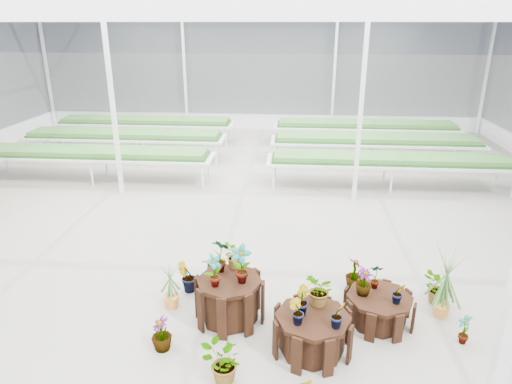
{
  "coord_description": "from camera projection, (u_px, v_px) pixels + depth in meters",
  "views": [
    {
      "loc": [
        1.41,
        -6.87,
        4.2
      ],
      "look_at": [
        0.78,
        0.86,
        1.3
      ],
      "focal_mm": 32.0,
      "sensor_mm": 36.0,
      "label": 1
    }
  ],
  "objects": [
    {
      "name": "plinth_mid",
      "position": [
        312.0,
        333.0,
        6.13
      ],
      "size": [
        1.36,
        1.36,
        0.55
      ],
      "primitive_type": "cylinder",
      "rotation": [
        0.0,
        0.0,
        0.37
      ],
      "color": "black",
      "rests_on": "ground"
    },
    {
      "name": "greenhouse_shell",
      "position": [
        203.0,
        153.0,
        7.2
      ],
      "size": [
        18.0,
        24.0,
        4.5
      ],
      "primitive_type": null,
      "color": "white",
      "rests_on": "ground"
    },
    {
      "name": "plinth_tall",
      "position": [
        230.0,
        299.0,
        6.76
      ],
      "size": [
        1.07,
        1.07,
        0.68
      ],
      "primitive_type": "cylinder",
      "rotation": [
        0.0,
        0.0,
        -0.08
      ],
      "color": "black",
      "rests_on": "ground"
    },
    {
      "name": "nursery_plants",
      "position": [
        304.0,
        290.0,
        6.67
      ],
      "size": [
        4.68,
        2.85,
        1.32
      ],
      "color": "#3A6A2F",
      "rests_on": "ground"
    },
    {
      "name": "nursery_benches",
      "position": [
        248.0,
        148.0,
        14.57
      ],
      "size": [
        16.0,
        7.0,
        0.84
      ],
      "primitive_type": null,
      "color": "silver",
      "rests_on": "ground"
    },
    {
      "name": "ground_plane",
      "position": [
        208.0,
        277.0,
        7.99
      ],
      "size": [
        24.0,
        24.0,
        0.0
      ],
      "primitive_type": "plane",
      "color": "gray",
      "rests_on": "ground"
    },
    {
      "name": "steel_frame",
      "position": [
        203.0,
        153.0,
        7.2
      ],
      "size": [
        18.0,
        24.0,
        4.5
      ],
      "primitive_type": null,
      "color": "silver",
      "rests_on": "ground"
    },
    {
      "name": "plinth_low",
      "position": [
        378.0,
        309.0,
        6.73
      ],
      "size": [
        1.29,
        1.29,
        0.45
      ],
      "primitive_type": "cylinder",
      "rotation": [
        0.0,
        0.0,
        -0.38
      ],
      "color": "black",
      "rests_on": "ground"
    }
  ]
}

